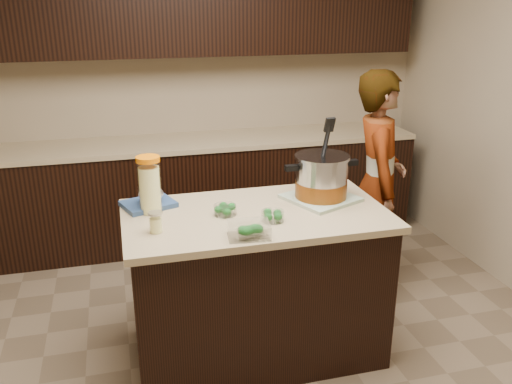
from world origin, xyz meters
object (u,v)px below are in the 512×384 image
Objects in this scene: person at (377,184)px; stock_pot at (321,179)px; island at (256,284)px; lemonade_pitcher at (150,187)px.

stock_pot is at bearing 147.30° from person.
island is 0.92× the size of person.
lemonade_pitcher reaches higher than island.
island is 0.72m from stock_pot.
island is 0.83m from lemonade_pitcher.
stock_pot is at bearing 13.13° from island.
person reaches higher than island.
person reaches higher than lemonade_pitcher.
stock_pot is 0.98m from lemonade_pitcher.
lemonade_pitcher is 0.20× the size of person.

